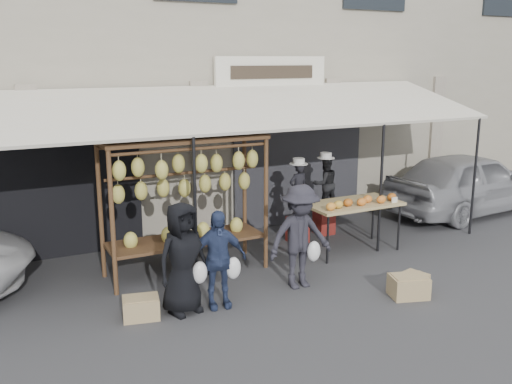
% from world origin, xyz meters
% --- Properties ---
extents(ground_plane, '(90.00, 90.00, 0.00)m').
position_xyz_m(ground_plane, '(0.00, 0.00, 0.00)').
color(ground_plane, '#2D2D30').
extents(shophouse, '(24.00, 6.15, 7.30)m').
position_xyz_m(shophouse, '(-0.00, 6.50, 3.65)').
color(shophouse, gray).
rests_on(shophouse, ground_plane).
extents(awning, '(10.00, 2.35, 2.92)m').
position_xyz_m(awning, '(0.01, 2.28, 2.57)').
color(awning, beige).
rests_on(awning, ground_plane).
extents(banana_rack, '(2.60, 0.90, 2.24)m').
position_xyz_m(banana_rack, '(-0.95, 1.70, 1.57)').
color(banana_rack, '#3E2919').
rests_on(banana_rack, ground_plane).
extents(produce_table, '(1.70, 0.90, 1.04)m').
position_xyz_m(produce_table, '(2.09, 1.35, 0.87)').
color(produce_table, tan).
rests_on(produce_table, ground_plane).
extents(vendor_left, '(0.40, 0.28, 1.06)m').
position_xyz_m(vendor_left, '(1.49, 2.29, 1.01)').
color(vendor_left, black).
rests_on(vendor_left, stool_left).
extents(vendor_right, '(0.55, 0.44, 1.09)m').
position_xyz_m(vendor_right, '(2.22, 2.49, 1.02)').
color(vendor_right, black).
rests_on(vendor_right, stool_right).
extents(customer_left, '(0.85, 0.66, 1.55)m').
position_xyz_m(customer_left, '(-1.50, 0.34, 0.78)').
color(customer_left, black).
rests_on(customer_left, ground_plane).
extents(customer_mid, '(0.86, 0.46, 1.40)m').
position_xyz_m(customer_mid, '(-1.02, 0.29, 0.70)').
color(customer_mid, navy).
rests_on(customer_mid, ground_plane).
extents(customer_right, '(1.05, 0.62, 1.60)m').
position_xyz_m(customer_right, '(0.37, 0.38, 0.80)').
color(customer_right, '#24232B').
rests_on(customer_right, ground_plane).
extents(stool_left, '(0.36, 0.36, 0.48)m').
position_xyz_m(stool_left, '(1.49, 2.29, 0.24)').
color(stool_left, maroon).
rests_on(stool_left, ground_plane).
extents(stool_right, '(0.40, 0.40, 0.47)m').
position_xyz_m(stool_right, '(2.22, 2.49, 0.24)').
color(stool_right, maroon).
rests_on(stool_right, ground_plane).
extents(crate_near_a, '(0.62, 0.54, 0.31)m').
position_xyz_m(crate_near_a, '(1.60, -0.67, 0.16)').
color(crate_near_a, tan).
rests_on(crate_near_a, ground_plane).
extents(crate_near_b, '(0.54, 0.46, 0.28)m').
position_xyz_m(crate_near_b, '(1.74, -0.57, 0.14)').
color(crate_near_b, tan).
rests_on(crate_near_b, ground_plane).
extents(crate_far, '(0.54, 0.46, 0.29)m').
position_xyz_m(crate_far, '(-2.09, 0.42, 0.14)').
color(crate_far, tan).
rests_on(crate_far, ground_plane).
extents(sedan, '(4.27, 2.00, 1.41)m').
position_xyz_m(sedan, '(5.96, 2.33, 0.71)').
color(sedan, '#98999D').
rests_on(sedan, ground_plane).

